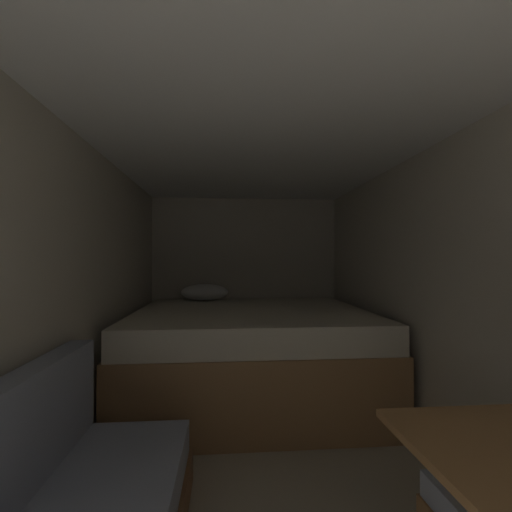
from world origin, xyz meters
The scene contains 6 objects.
ground_plane centered at (0.00, 1.80, 0.00)m, with size 6.62×6.62×0.00m, color #A39984.
wall_back centered at (0.00, 4.13, 1.00)m, with size 2.31×0.05×2.01m, color beige.
wall_left centered at (-1.13, 1.80, 1.00)m, with size 0.05×4.62×2.01m, color beige.
wall_right centered at (1.13, 1.80, 1.00)m, with size 0.05×4.62×2.01m, color beige.
ceiling_slab centered at (0.00, 1.80, 2.03)m, with size 2.31×4.62×0.05m, color white.
bed centered at (0.00, 3.10, 0.41)m, with size 2.09×1.92×0.99m.
Camera 1 is at (-0.23, -0.19, 1.26)m, focal length 24.95 mm.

